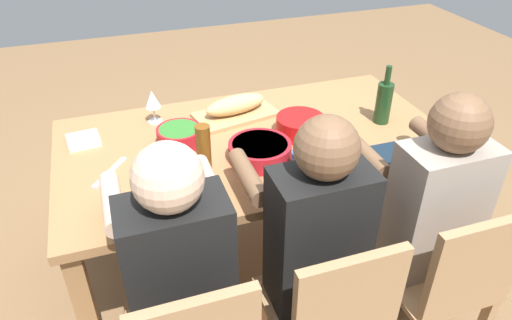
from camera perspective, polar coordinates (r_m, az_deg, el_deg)
name	(u,v)px	position (r m, az deg, el deg)	size (l,w,h in m)	color
ground_plane	(256,256)	(2.65, 0.00, -11.46)	(8.00, 8.00, 0.00)	brown
dining_table	(256,154)	(2.23, 0.00, 0.67)	(1.79, 1.00, 0.74)	#9E7044
chair_far_left	(446,281)	(2.01, 21.89, -13.29)	(0.40, 0.40, 0.85)	#A87F56
diner_far_left	(428,208)	(1.97, 19.99, -5.44)	(0.41, 0.53, 1.20)	#2D2D38
diner_far_right	(178,268)	(1.64, -9.39, -12.68)	(0.41, 0.53, 1.20)	#2D2D38
chair_far_center	(330,315)	(1.79, 8.91, -17.86)	(0.40, 0.40, 0.85)	#A87F56
diner_far_center	(313,236)	(1.74, 6.82, -9.02)	(0.41, 0.53, 1.20)	#2D2D38
serving_bowl_salad	(260,150)	(2.03, 0.47, 1.20)	(0.27, 0.27, 0.08)	#B21923
serving_bowl_pasta	(300,124)	(2.22, 5.32, 4.29)	(0.22, 0.22, 0.09)	red
serving_bowl_greens	(179,135)	(2.16, -9.17, 2.94)	(0.20, 0.20, 0.08)	#B21923
cutting_board	(236,115)	(2.39, -2.46, 5.48)	(0.40, 0.22, 0.02)	tan
bread_loaf	(235,105)	(2.36, -2.49, 6.66)	(0.32, 0.11, 0.09)	tan
wine_bottle	(384,102)	(2.37, 15.09, 6.77)	(0.08, 0.08, 0.29)	#193819
beer_bottle	(204,150)	(1.92, -6.30, 1.19)	(0.06, 0.06, 0.22)	brown
wine_glass	(153,101)	(2.34, -12.32, 6.99)	(0.08, 0.08, 0.17)	silver
placemat_far_left	(388,159)	(2.13, 15.62, 0.17)	(0.32, 0.23, 0.01)	#142333
placemat_far_right	(162,204)	(1.83, -11.28, -5.22)	(0.32, 0.23, 0.01)	black
cup_far_center	(301,162)	(1.96, 5.44, -0.24)	(0.08, 0.08, 0.09)	#334C8C
fork_far_center	(250,186)	(1.88, -0.73, -3.16)	(0.02, 0.17, 0.01)	silver
carving_knife	(110,172)	(2.05, -17.13, -1.42)	(0.23, 0.02, 0.01)	silver
napkin_stack	(84,140)	(2.30, -20.00, 2.24)	(0.14, 0.14, 0.02)	white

